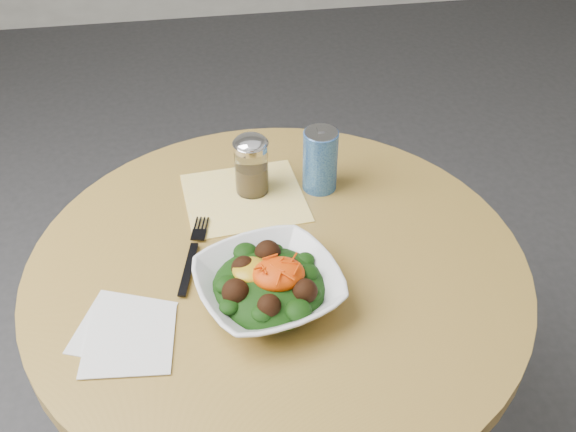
# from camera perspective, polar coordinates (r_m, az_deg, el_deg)

# --- Properties ---
(table) EXTENTS (0.90, 0.90, 0.75)m
(table) POSITION_cam_1_polar(r_m,az_deg,el_deg) (1.30, -0.87, -10.24)
(table) COLOR black
(table) RESTS_ON ground
(cloth_napkin) EXTENTS (0.25, 0.23, 0.00)m
(cloth_napkin) POSITION_cam_1_polar(r_m,az_deg,el_deg) (1.30, -3.90, 1.64)
(cloth_napkin) COLOR yellow
(cloth_napkin) RESTS_ON table
(paper_napkins) EXTENTS (0.18, 0.20, 0.00)m
(paper_napkins) POSITION_cam_1_polar(r_m,az_deg,el_deg) (1.07, -14.21, -10.12)
(paper_napkins) COLOR silver
(paper_napkins) RESTS_ON table
(salad_bowl) EXTENTS (0.29, 0.29, 0.09)m
(salad_bowl) POSITION_cam_1_polar(r_m,az_deg,el_deg) (1.07, -1.73, -6.17)
(salad_bowl) COLOR white
(salad_bowl) RESTS_ON table
(fork) EXTENTS (0.07, 0.21, 0.00)m
(fork) POSITION_cam_1_polar(r_m,az_deg,el_deg) (1.18, -8.40, -3.15)
(fork) COLOR black
(fork) RESTS_ON table
(spice_shaker) EXTENTS (0.07, 0.07, 0.13)m
(spice_shaker) POSITION_cam_1_polar(r_m,az_deg,el_deg) (1.28, -3.27, 4.52)
(spice_shaker) COLOR silver
(spice_shaker) RESTS_ON table
(beverage_can) EXTENTS (0.07, 0.07, 0.14)m
(beverage_can) POSITION_cam_1_polar(r_m,az_deg,el_deg) (1.29, 2.88, 4.99)
(beverage_can) COLOR navy
(beverage_can) RESTS_ON table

